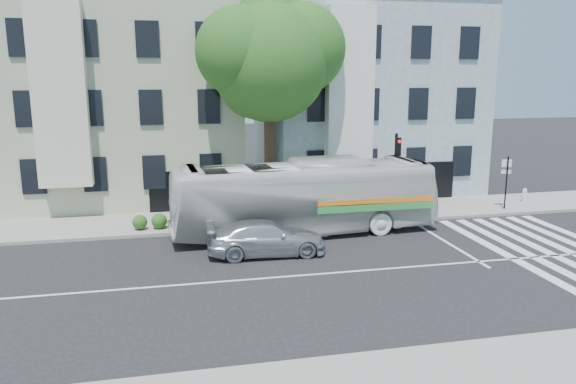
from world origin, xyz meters
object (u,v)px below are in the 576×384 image
object	(u,v)px
bus	(305,197)
fire_hydrant	(525,195)
traffic_signal	(396,165)
sedan	(266,238)

from	to	relation	value
bus	fire_hydrant	bearing A→B (deg)	-81.02
bus	traffic_signal	xyz separation A→B (m)	(4.84, 1.29, 1.08)
bus	fire_hydrant	distance (m)	13.42
bus	sedan	size ratio (longest dim) A/B	2.53
fire_hydrant	traffic_signal	bearing A→B (deg)	-169.25
sedan	traffic_signal	size ratio (longest dim) A/B	1.11
sedan	traffic_signal	bearing A→B (deg)	-59.00
traffic_signal	fire_hydrant	size ratio (longest dim) A/B	5.65
traffic_signal	bus	bearing A→B (deg)	-142.56
fire_hydrant	bus	bearing A→B (deg)	-167.70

